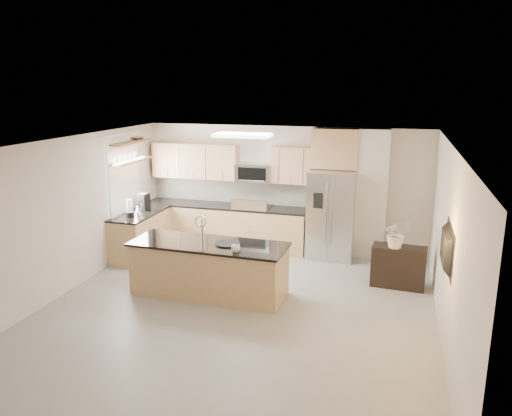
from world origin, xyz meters
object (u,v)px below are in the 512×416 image
(refrigerator, at_px, (331,215))
(platter, at_px, (228,244))
(blender, at_px, (130,210))
(flower_vase, at_px, (397,227))
(range, at_px, (253,227))
(cup, at_px, (236,248))
(coffee_maker, at_px, (144,202))
(bowl, at_px, (138,138))
(television, at_px, (442,248))
(microwave, at_px, (254,173))
(kettle, at_px, (138,210))
(credenza, at_px, (398,267))
(island, at_px, (209,268))

(refrigerator, distance_m, platter, 2.77)
(blender, xyz_separation_m, flower_vase, (5.01, 0.09, 0.03))
(range, height_order, blender, blender)
(cup, bearing_deg, refrigerator, 67.48)
(range, height_order, coffee_maker, coffee_maker)
(blender, xyz_separation_m, bowl, (-0.18, 0.79, 1.31))
(range, relative_size, blender, 3.24)
(range, relative_size, bowl, 3.42)
(bowl, distance_m, television, 6.35)
(platter, relative_size, television, 0.38)
(range, distance_m, television, 4.78)
(platter, height_order, flower_vase, flower_vase)
(microwave, bearing_deg, refrigerator, -5.86)
(bowl, bearing_deg, refrigerator, 8.72)
(refrigerator, relative_size, platter, 4.30)
(microwave, distance_m, kettle, 2.50)
(credenza, distance_m, flower_vase, 0.74)
(bowl, xyz_separation_m, flower_vase, (5.19, -0.70, -1.28))
(coffee_maker, bearing_deg, flower_vase, -5.77)
(coffee_maker, distance_m, television, 6.06)
(cup, bearing_deg, kettle, 148.52)
(platter, bearing_deg, blender, 156.76)
(range, relative_size, coffee_maker, 3.32)
(cup, relative_size, flower_vase, 0.19)
(cup, distance_m, flower_vase, 2.80)
(microwave, relative_size, flower_vase, 1.02)
(microwave, distance_m, bowl, 2.49)
(microwave, relative_size, platter, 1.84)
(blender, bearing_deg, cup, -27.14)
(coffee_maker, xyz_separation_m, flower_vase, (5.03, -0.51, 0.02))
(blender, height_order, coffee_maker, blender)
(island, xyz_separation_m, blender, (-2.04, 1.04, 0.62))
(microwave, xyz_separation_m, flower_vase, (2.94, -1.47, -0.53))
(kettle, height_order, coffee_maker, coffee_maker)
(platter, distance_m, kettle, 2.62)
(refrigerator, distance_m, credenza, 1.90)
(kettle, xyz_separation_m, bowl, (-0.22, 0.56, 1.36))
(island, xyz_separation_m, flower_vase, (2.98, 1.13, 0.65))
(credenza, bearing_deg, cup, -144.77)
(microwave, relative_size, bowl, 2.28)
(platter, bearing_deg, credenza, 23.31)
(credenza, height_order, platter, platter)
(refrigerator, relative_size, coffee_maker, 5.19)
(blender, relative_size, bowl, 1.06)
(blender, xyz_separation_m, coffee_maker, (-0.02, 0.59, 0.01))
(island, relative_size, bowl, 7.85)
(credenza, distance_m, cup, 2.95)
(kettle, height_order, flower_vase, flower_vase)
(credenza, relative_size, platter, 2.20)
(range, xyz_separation_m, kettle, (-2.03, -1.21, 0.55))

